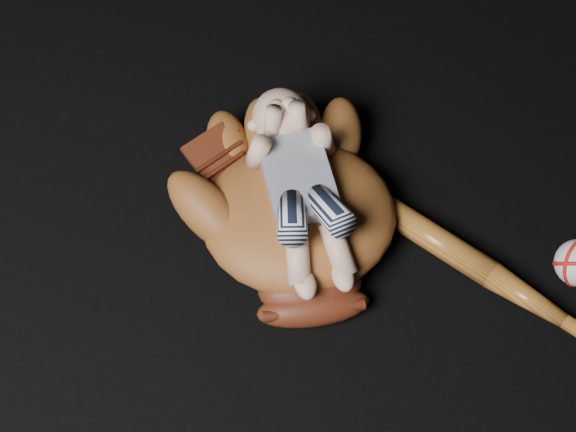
% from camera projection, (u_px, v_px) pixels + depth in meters
% --- Properties ---
extents(baseball_glove, '(0.46, 0.51, 0.14)m').
position_uv_depth(baseball_glove, '(299.00, 210.00, 1.43)').
color(baseball_glove, brown).
rests_on(baseball_glove, ground).
extents(newborn_baby, '(0.19, 0.38, 0.15)m').
position_uv_depth(newborn_baby, '(303.00, 189.00, 1.39)').
color(newborn_baby, '#DAA88D').
rests_on(newborn_baby, baseball_glove).
extents(baseball_bat, '(0.33, 0.43, 0.05)m').
position_uv_depth(baseball_bat, '(506.00, 284.00, 1.41)').
color(baseball_bat, '#91531C').
rests_on(baseball_bat, ground).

